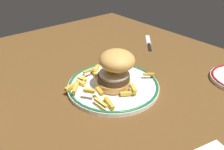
{
  "coord_description": "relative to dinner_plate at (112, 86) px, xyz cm",
  "views": [
    {
      "loc": [
        42.42,
        -36.62,
        37.55
      ],
      "look_at": [
        -0.87,
        -0.49,
        4.6
      ],
      "focal_mm": 36.67,
      "sensor_mm": 36.0,
      "label": 1
    }
  ],
  "objects": [
    {
      "name": "fries_pile",
      "position": [
        -1.32,
        -3.92,
        1.7
      ],
      "size": [
        20.62,
        25.02,
        2.89
      ],
      "color": "gold",
      "rests_on": "dinner_plate"
    },
    {
      "name": "knife",
      "position": [
        -15.94,
        33.73,
        -0.58
      ],
      "size": [
        14.05,
        13.52,
        0.7
      ],
      "color": "black",
      "rests_on": "ground_plane"
    },
    {
      "name": "burger",
      "position": [
        1.23,
        0.49,
        6.39
      ],
      "size": [
        12.61,
        12.42,
        11.11
      ],
      "color": "#CD9148",
      "rests_on": "dinner_plate"
    },
    {
      "name": "ground_plane",
      "position": [
        0.87,
        0.49,
        -2.84
      ],
      "size": [
        129.64,
        105.66,
        4.0
      ],
      "primitive_type": "cube",
      "color": "brown"
    },
    {
      "name": "dinner_plate",
      "position": [
        0.0,
        0.0,
        0.0
      ],
      "size": [
        26.92,
        26.92,
        1.6
      ],
      "color": "white",
      "rests_on": "ground_plane"
    }
  ]
}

